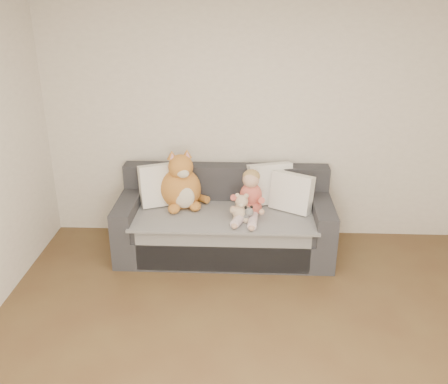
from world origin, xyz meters
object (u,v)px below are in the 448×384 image
Objects in this scene: sofa at (225,223)px; sippy_cup at (242,213)px; plush_cat at (181,186)px; toddler at (250,198)px; teddy_bear at (242,210)px.

sippy_cup is (0.18, -0.19, 0.22)m from sofa.
plush_cat is (-0.45, 0.06, 0.40)m from sofa.
teddy_bear is (-0.08, -0.09, -0.09)m from toddler.
plush_cat is at bearing 175.15° from toddler.
toddler is at bearing 25.92° from sippy_cup.
plush_cat is at bearing 172.32° from sofa.
teddy_bear is (0.63, -0.31, -0.12)m from plush_cat.
teddy_bear is (0.18, -0.25, 0.28)m from sofa.
plush_cat reaches higher than sippy_cup.
sofa is 0.61m from plush_cat.
toddler reaches higher than sippy_cup.
toddler is 0.74m from plush_cat.
plush_cat is (-0.71, 0.22, 0.03)m from toddler.
teddy_bear is 2.76× the size of sippy_cup.
sofa is at bearing 161.03° from toddler.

